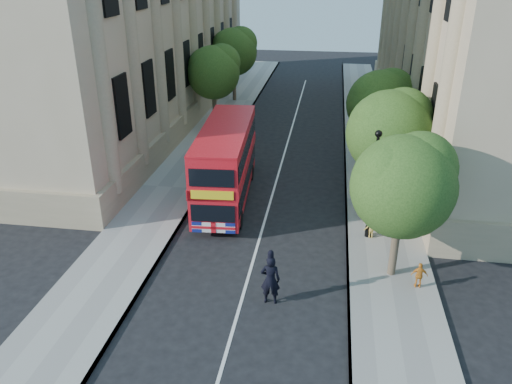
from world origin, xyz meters
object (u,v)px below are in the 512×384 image
at_px(box_van, 227,157).
at_px(woman_pedestrian, 369,209).
at_px(police_constable, 270,280).
at_px(double_decker_bus, 226,162).
at_px(lamp_post, 373,189).

distance_m(box_van, woman_pedestrian, 9.14).
bearing_deg(box_van, police_constable, -64.50).
xyz_separation_m(box_van, woman_pedestrian, (7.96, -4.45, -0.58)).
distance_m(double_decker_bus, woman_pedestrian, 7.72).
bearing_deg(lamp_post, box_van, 143.84).
distance_m(double_decker_bus, police_constable, 9.27).
xyz_separation_m(lamp_post, woman_pedestrian, (0.05, 1.34, -1.64)).
relative_size(double_decker_bus, police_constable, 4.41).
relative_size(lamp_post, double_decker_bus, 0.58).
relative_size(lamp_post, woman_pedestrian, 3.45).
distance_m(police_constable, woman_pedestrian, 7.89).
distance_m(box_van, police_constable, 11.96).
height_order(police_constable, woman_pedestrian, police_constable).
bearing_deg(box_van, double_decker_bus, -72.75).
bearing_deg(police_constable, box_van, -72.54).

